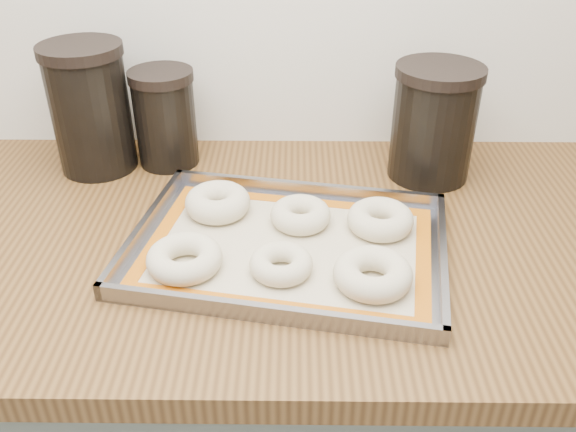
{
  "coord_description": "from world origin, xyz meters",
  "views": [
    {
      "loc": [
        0.03,
        0.88,
        1.43
      ],
      "look_at": [
        0.03,
        1.62,
        0.96
      ],
      "focal_mm": 38.0,
      "sensor_mm": 36.0,
      "label": 1
    }
  ],
  "objects_px": {
    "canister_right": "(434,122)",
    "bagel_front_right": "(373,274)",
    "bagel_back_left": "(218,202)",
    "canister_left": "(90,108)",
    "bagel_front_left": "(185,258)",
    "bagel_back_mid": "(300,215)",
    "bagel_back_right": "(380,219)",
    "canister_mid": "(165,118)",
    "baking_tray": "(288,246)",
    "bagel_front_mid": "(281,264)"
  },
  "relations": [
    {
      "from": "canister_right",
      "to": "bagel_front_right",
      "type": "bearing_deg",
      "value": -112.4
    },
    {
      "from": "bagel_back_left",
      "to": "canister_left",
      "type": "xyz_separation_m",
      "value": [
        -0.24,
        0.17,
        0.09
      ]
    },
    {
      "from": "bagel_front_left",
      "to": "bagel_back_mid",
      "type": "height_order",
      "value": "same"
    },
    {
      "from": "bagel_back_mid",
      "to": "canister_left",
      "type": "relative_size",
      "value": 0.41
    },
    {
      "from": "bagel_front_right",
      "to": "canister_left",
      "type": "bearing_deg",
      "value": 143.14
    },
    {
      "from": "bagel_back_right",
      "to": "canister_left",
      "type": "distance_m",
      "value": 0.55
    },
    {
      "from": "bagel_front_right",
      "to": "canister_mid",
      "type": "xyz_separation_m",
      "value": [
        -0.34,
        0.37,
        0.07
      ]
    },
    {
      "from": "canister_right",
      "to": "bagel_back_left",
      "type": "bearing_deg",
      "value": -158.51
    },
    {
      "from": "baking_tray",
      "to": "bagel_back_right",
      "type": "distance_m",
      "value": 0.15
    },
    {
      "from": "bagel_back_mid",
      "to": "bagel_back_right",
      "type": "distance_m",
      "value": 0.12
    },
    {
      "from": "bagel_back_mid",
      "to": "bagel_back_right",
      "type": "relative_size",
      "value": 0.92
    },
    {
      "from": "bagel_back_left",
      "to": "canister_mid",
      "type": "xyz_separation_m",
      "value": [
        -0.11,
        0.19,
        0.07
      ]
    },
    {
      "from": "baking_tray",
      "to": "bagel_front_mid",
      "type": "xyz_separation_m",
      "value": [
        -0.01,
        -0.06,
        0.01
      ]
    },
    {
      "from": "bagel_back_left",
      "to": "bagel_back_right",
      "type": "distance_m",
      "value": 0.26
    },
    {
      "from": "bagel_front_left",
      "to": "bagel_front_mid",
      "type": "bearing_deg",
      "value": -3.7
    },
    {
      "from": "bagel_front_mid",
      "to": "bagel_back_mid",
      "type": "bearing_deg",
      "value": 77.55
    },
    {
      "from": "baking_tray",
      "to": "bagel_back_right",
      "type": "relative_size",
      "value": 4.96
    },
    {
      "from": "baking_tray",
      "to": "bagel_back_mid",
      "type": "height_order",
      "value": "bagel_back_mid"
    },
    {
      "from": "baking_tray",
      "to": "bagel_front_mid",
      "type": "height_order",
      "value": "bagel_front_mid"
    },
    {
      "from": "bagel_front_mid",
      "to": "canister_mid",
      "type": "distance_m",
      "value": 0.42
    },
    {
      "from": "bagel_front_left",
      "to": "canister_mid",
      "type": "distance_m",
      "value": 0.35
    },
    {
      "from": "canister_left",
      "to": "baking_tray",
      "type": "bearing_deg",
      "value": -36.9
    },
    {
      "from": "canister_right",
      "to": "bagel_back_right",
      "type": "bearing_deg",
      "value": -119.79
    },
    {
      "from": "canister_mid",
      "to": "baking_tray",
      "type": "bearing_deg",
      "value": -51.46
    },
    {
      "from": "bagel_back_right",
      "to": "bagel_back_mid",
      "type": "bearing_deg",
      "value": 173.61
    },
    {
      "from": "baking_tray",
      "to": "bagel_front_left",
      "type": "relative_size",
      "value": 4.75
    },
    {
      "from": "bagel_back_left",
      "to": "bagel_back_mid",
      "type": "distance_m",
      "value": 0.14
    },
    {
      "from": "bagel_front_mid",
      "to": "bagel_front_right",
      "type": "xyz_separation_m",
      "value": [
        0.13,
        -0.02,
        0.0
      ]
    },
    {
      "from": "bagel_back_left",
      "to": "canister_mid",
      "type": "relative_size",
      "value": 0.59
    },
    {
      "from": "baking_tray",
      "to": "bagel_back_left",
      "type": "xyz_separation_m",
      "value": [
        -0.11,
        0.1,
        0.02
      ]
    },
    {
      "from": "bagel_front_right",
      "to": "canister_mid",
      "type": "height_order",
      "value": "canister_mid"
    },
    {
      "from": "bagel_back_left",
      "to": "canister_mid",
      "type": "bearing_deg",
      "value": 120.76
    },
    {
      "from": "bagel_back_right",
      "to": "canister_right",
      "type": "xyz_separation_m",
      "value": [
        0.11,
        0.19,
        0.08
      ]
    },
    {
      "from": "bagel_back_mid",
      "to": "canister_right",
      "type": "bearing_deg",
      "value": 37.15
    },
    {
      "from": "bagel_front_left",
      "to": "canister_left",
      "type": "bearing_deg",
      "value": 123.15
    },
    {
      "from": "bagel_front_left",
      "to": "bagel_front_right",
      "type": "relative_size",
      "value": 0.99
    },
    {
      "from": "bagel_front_right",
      "to": "bagel_back_right",
      "type": "xyz_separation_m",
      "value": [
        0.03,
        0.14,
        -0.0
      ]
    },
    {
      "from": "bagel_front_left",
      "to": "bagel_front_right",
      "type": "xyz_separation_m",
      "value": [
        0.26,
        -0.03,
        0.0
      ]
    },
    {
      "from": "bagel_back_right",
      "to": "bagel_front_right",
      "type": "bearing_deg",
      "value": -100.81
    },
    {
      "from": "baking_tray",
      "to": "canister_left",
      "type": "height_order",
      "value": "canister_left"
    },
    {
      "from": "bagel_front_left",
      "to": "bagel_back_mid",
      "type": "relative_size",
      "value": 1.13
    },
    {
      "from": "bagel_front_mid",
      "to": "canister_mid",
      "type": "bearing_deg",
      "value": 122.14
    },
    {
      "from": "baking_tray",
      "to": "bagel_back_left",
      "type": "bearing_deg",
      "value": 139.99
    },
    {
      "from": "bagel_front_right",
      "to": "canister_mid",
      "type": "relative_size",
      "value": 0.61
    },
    {
      "from": "bagel_back_mid",
      "to": "bagel_back_right",
      "type": "height_order",
      "value": "bagel_back_right"
    },
    {
      "from": "bagel_front_right",
      "to": "bagel_back_right",
      "type": "bearing_deg",
      "value": 79.19
    },
    {
      "from": "bagel_back_left",
      "to": "bagel_back_mid",
      "type": "bearing_deg",
      "value": -13.43
    },
    {
      "from": "bagel_front_right",
      "to": "bagel_back_right",
      "type": "relative_size",
      "value": 1.05
    },
    {
      "from": "bagel_back_mid",
      "to": "canister_right",
      "type": "height_order",
      "value": "canister_right"
    },
    {
      "from": "bagel_front_left",
      "to": "canister_mid",
      "type": "bearing_deg",
      "value": 103.55
    }
  ]
}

